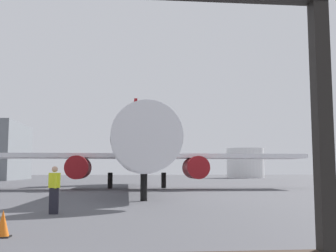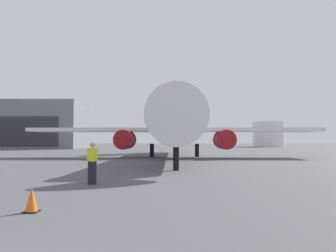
{
  "view_description": "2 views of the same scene",
  "coord_description": "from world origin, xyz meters",
  "px_view_note": "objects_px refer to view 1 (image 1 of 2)",
  "views": [
    {
      "loc": [
        1.93,
        -5.01,
        1.58
      ],
      "look_at": [
        4.08,
        17.03,
        3.97
      ],
      "focal_mm": 44.25,
      "sensor_mm": 36.0,
      "label": 1
    },
    {
      "loc": [
        2.57,
        -3.14,
        1.85
      ],
      "look_at": [
        2.3,
        17.54,
        2.69
      ],
      "focal_mm": 35.75,
      "sensor_mm": 36.0,
      "label": 2
    }
  ],
  "objects_px": {
    "fuel_storage_tank": "(245,163)",
    "airplane": "(138,152)",
    "traffic_cone": "(3,224)",
    "ground_crew_worker": "(54,189)"
  },
  "relations": [
    {
      "from": "airplane",
      "to": "ground_crew_worker",
      "type": "xyz_separation_m",
      "value": [
        -3.53,
        -19.17,
        -2.21
      ]
    },
    {
      "from": "traffic_cone",
      "to": "fuel_storage_tank",
      "type": "distance_m",
      "value": 83.22
    },
    {
      "from": "traffic_cone",
      "to": "fuel_storage_tank",
      "type": "relative_size",
      "value": 0.08
    },
    {
      "from": "ground_crew_worker",
      "to": "traffic_cone",
      "type": "relative_size",
      "value": 2.71
    },
    {
      "from": "airplane",
      "to": "fuel_storage_tank",
      "type": "xyz_separation_m",
      "value": [
        24.72,
        53.67,
        0.08
      ]
    },
    {
      "from": "airplane",
      "to": "fuel_storage_tank",
      "type": "distance_m",
      "value": 59.09
    },
    {
      "from": "ground_crew_worker",
      "to": "fuel_storage_tank",
      "type": "bearing_deg",
      "value": 68.8
    },
    {
      "from": "ground_crew_worker",
      "to": "fuel_storage_tank",
      "type": "xyz_separation_m",
      "value": [
        28.25,
        72.84,
        2.29
      ]
    },
    {
      "from": "airplane",
      "to": "traffic_cone",
      "type": "relative_size",
      "value": 51.46
    },
    {
      "from": "fuel_storage_tank",
      "to": "airplane",
      "type": "bearing_deg",
      "value": -114.73
    }
  ]
}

